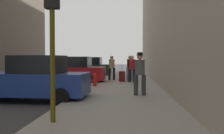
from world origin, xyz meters
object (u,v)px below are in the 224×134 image
at_px(parked_blue_sedan, 35,80).
at_px(pedestrian_in_jeans, 130,67).
at_px(parked_dark_green_sedan, 89,67).
at_px(rolling_suitcase, 122,76).
at_px(pedestrian_in_tan_coat, 112,66).
at_px(traffic_light, 52,13).
at_px(pedestrian_in_red_jacket, 132,67).
at_px(pedestrian_with_beanie, 140,71).
at_px(fire_hydrant, 95,80).
at_px(parked_red_hatchback, 73,71).

distance_m(parked_blue_sedan, pedestrian_in_jeans, 8.44).
distance_m(parked_dark_green_sedan, rolling_suitcase, 7.42).
xyz_separation_m(parked_dark_green_sedan, pedestrian_in_tan_coat, (2.47, -5.46, 0.26)).
height_order(traffic_light, pedestrian_in_tan_coat, traffic_light).
bearing_deg(pedestrian_in_jeans, pedestrian_in_red_jacket, -83.40).
bearing_deg(rolling_suitcase, traffic_light, -97.39).
xyz_separation_m(parked_dark_green_sedan, pedestrian_in_red_jacket, (3.89, -7.18, 0.26)).
distance_m(parked_dark_green_sedan, pedestrian_with_beanie, 13.45).
bearing_deg(rolling_suitcase, fire_hydrant, -116.36).
bearing_deg(pedestrian_in_tan_coat, pedestrian_in_jeans, -24.69).
bearing_deg(parked_blue_sedan, fire_hydrant, 66.03).
distance_m(pedestrian_in_red_jacket, rolling_suitcase, 1.04).
relative_size(parked_blue_sedan, fire_hydrant, 6.06).
bearing_deg(pedestrian_in_jeans, rolling_suitcase, -130.62).
height_order(parked_red_hatchback, rolling_suitcase, parked_red_hatchback).
bearing_deg(parked_red_hatchback, fire_hydrant, -57.25).
bearing_deg(parked_blue_sedan, pedestrian_in_red_jacket, 58.78).
bearing_deg(pedestrian_in_jeans, fire_hydrant, -119.24).
xyz_separation_m(parked_red_hatchback, parked_dark_green_sedan, (0.00, 6.75, 0.00)).
height_order(parked_dark_green_sedan, pedestrian_in_tan_coat, pedestrian_in_tan_coat).
relative_size(pedestrian_in_red_jacket, rolling_suitcase, 1.64).
bearing_deg(parked_dark_green_sedan, pedestrian_with_beanie, -72.11).
distance_m(pedestrian_in_jeans, rolling_suitcase, 1.02).
bearing_deg(pedestrian_in_tan_coat, traffic_light, -92.99).
relative_size(fire_hydrant, rolling_suitcase, 0.68).
relative_size(pedestrian_in_tan_coat, rolling_suitcase, 1.64).
bearing_deg(rolling_suitcase, parked_blue_sedan, -114.97).
bearing_deg(parked_blue_sedan, pedestrian_in_tan_coat, 73.12).
relative_size(parked_blue_sedan, rolling_suitcase, 4.10).
bearing_deg(pedestrian_with_beanie, fire_hydrant, 125.64).
xyz_separation_m(parked_blue_sedan, pedestrian_with_beanie, (4.13, 0.81, 0.29)).
bearing_deg(parked_dark_green_sedan, parked_red_hatchback, -90.00).
height_order(parked_dark_green_sedan, pedestrian_with_beanie, pedestrian_with_beanie).
height_order(parked_red_hatchback, pedestrian_in_tan_coat, pedestrian_in_tan_coat).
relative_size(parked_blue_sedan, parked_red_hatchback, 1.00).
bearing_deg(rolling_suitcase, parked_dark_green_sedan, 115.83).
bearing_deg(pedestrian_with_beanie, parked_red_hatchback, 124.32).
relative_size(parked_dark_green_sedan, rolling_suitcase, 4.09).
height_order(pedestrian_with_beanie, rolling_suitcase, pedestrian_with_beanie).
bearing_deg(parked_dark_green_sedan, pedestrian_in_red_jacket, -61.55).
relative_size(parked_dark_green_sedan, pedestrian_in_jeans, 2.49).
xyz_separation_m(parked_dark_green_sedan, rolling_suitcase, (3.23, -6.67, -0.36)).
bearing_deg(traffic_light, rolling_suitcase, 82.61).
bearing_deg(pedestrian_in_tan_coat, pedestrian_with_beanie, -77.26).
xyz_separation_m(pedestrian_in_jeans, rolling_suitcase, (-0.53, -0.62, -0.61)).
height_order(pedestrian_in_jeans, pedestrian_with_beanie, pedestrian_with_beanie).
bearing_deg(fire_hydrant, rolling_suitcase, 63.64).
distance_m(parked_red_hatchback, traffic_light, 10.86).
distance_m(traffic_light, pedestrian_with_beanie, 5.28).
height_order(parked_dark_green_sedan, rolling_suitcase, parked_dark_green_sedan).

